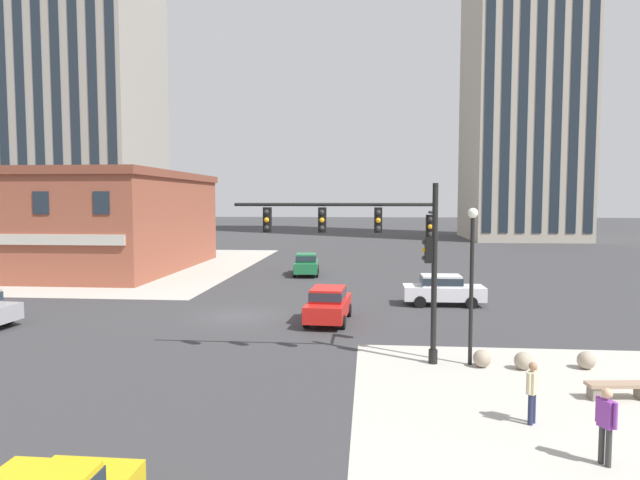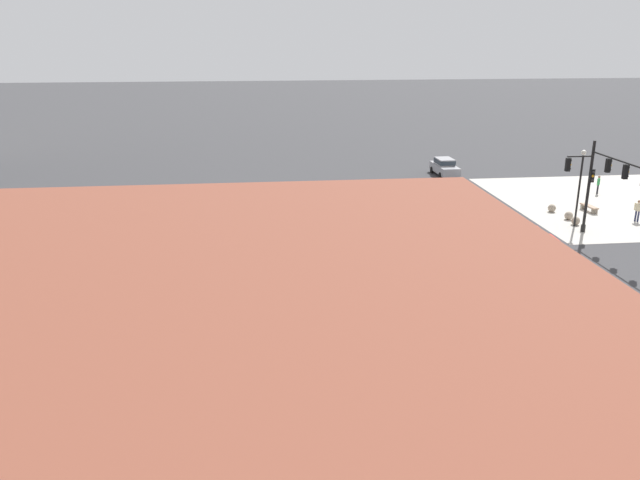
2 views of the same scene
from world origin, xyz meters
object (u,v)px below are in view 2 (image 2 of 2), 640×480
object	(u,v)px
street_lamp_corner_near	(580,179)
traffic_signal_main	(601,178)
bench_near_signal	(589,207)
car_main_southbound_far	(445,166)
car_parked_curb	(422,217)
pedestrian_with_bag	(638,209)
car_cross_eastbound	(522,241)
bollard_sphere_curb_c	(552,208)
car_main_northbound_far	(260,268)
pedestrian_walking_east	(598,184)
bollard_sphere_curb_b	(569,216)
bollard_sphere_curb_a	(576,221)

from	to	relation	value
street_lamp_corner_near	traffic_signal_main	bearing A→B (deg)	175.69
traffic_signal_main	bench_near_signal	distance (m)	8.35
car_main_southbound_far	car_parked_curb	xyz separation A→B (m)	(-17.27, 6.95, 0.00)
street_lamp_corner_near	pedestrian_with_bag	bearing A→B (deg)	-82.73
traffic_signal_main	pedestrian_with_bag	xyz separation A→B (m)	(3.59, -5.38, -3.26)
pedestrian_with_bag	car_cross_eastbound	bearing A→B (deg)	118.07
bollard_sphere_curb_c	car_main_northbound_far	world-z (taller)	car_main_northbound_far
bollard_sphere_curb_c	pedestrian_walking_east	distance (m)	8.41
bench_near_signal	car_main_northbound_far	distance (m)	28.55
bollard_sphere_curb_b	pedestrian_with_bag	size ratio (longest dim) A/B	0.37
pedestrian_walking_east	street_lamp_corner_near	xyz separation A→B (m)	(-9.06, 6.76, 2.56)
car_cross_eastbound	bollard_sphere_curb_c	bearing A→B (deg)	-34.75
pedestrian_walking_east	pedestrian_with_bag	world-z (taller)	pedestrian_with_bag
bollard_sphere_curb_a	car_parked_curb	distance (m)	11.47
car_parked_curb	car_cross_eastbound	bearing A→B (deg)	-141.14
bollard_sphere_curb_b	car_main_southbound_far	xyz separation A→B (m)	(16.05, 4.66, 0.61)
bollard_sphere_curb_c	bench_near_signal	size ratio (longest dim) A/B	0.33
bollard_sphere_curb_a	car_parked_curb	world-z (taller)	car_parked_curb
bench_near_signal	car_main_southbound_far	world-z (taller)	car_main_southbound_far
car_main_southbound_far	car_parked_curb	bearing A→B (deg)	158.07
bollard_sphere_curb_a	bollard_sphere_curb_b	xyz separation A→B (m)	(1.36, -0.16, 0.00)
bench_near_signal	street_lamp_corner_near	distance (m)	5.74
bench_near_signal	pedestrian_with_bag	world-z (taller)	pedestrian_with_bag
traffic_signal_main	street_lamp_corner_near	distance (m)	3.03
pedestrian_with_bag	bollard_sphere_curb_c	bearing A→B (deg)	57.09
pedestrian_with_bag	car_cross_eastbound	size ratio (longest dim) A/B	0.36
bollard_sphere_curb_a	bench_near_signal	xyz separation A→B (m)	(3.33, -2.83, 0.02)
bollard_sphere_curb_a	car_cross_eastbound	size ratio (longest dim) A/B	0.14
car_main_northbound_far	traffic_signal_main	bearing A→B (deg)	-76.33
pedestrian_walking_east	car_parked_curb	size ratio (longest dim) A/B	0.36
bollard_sphere_curb_c	car_cross_eastbound	xyz separation A→B (m)	(-9.40, 6.52, 0.61)
bench_near_signal	pedestrian_with_bag	xyz separation A→B (m)	(-3.03, -2.07, 0.61)
street_lamp_corner_near	car_cross_eastbound	bearing A→B (deg)	130.76
bollard_sphere_curb_c	pedestrian_walking_east	xyz separation A→B (m)	(5.16, -6.61, 0.60)
pedestrian_walking_east	car_main_northbound_far	xyz separation A→B (m)	(-17.47, 29.52, 0.01)
street_lamp_corner_near	car_main_northbound_far	size ratio (longest dim) A/B	1.23
pedestrian_walking_east	street_lamp_corner_near	distance (m)	11.59
bollard_sphere_curb_b	bollard_sphere_curb_c	size ratio (longest dim) A/B	1.00
bench_near_signal	car_main_southbound_far	size ratio (longest dim) A/B	0.41
bollard_sphere_curb_c	car_cross_eastbound	distance (m)	11.45
bollard_sphere_curb_b	pedestrian_with_bag	bearing A→B (deg)	-102.56
bollard_sphere_curb_b	street_lamp_corner_near	bearing A→B (deg)	166.34
traffic_signal_main	car_main_northbound_far	xyz separation A→B (m)	(-5.48, 22.54, -3.28)
traffic_signal_main	bollard_sphere_curb_a	distance (m)	5.12
traffic_signal_main	bench_near_signal	size ratio (longest dim) A/B	3.97
pedestrian_with_bag	car_cross_eastbound	xyz separation A→B (m)	(-6.15, 11.53, -0.02)
bollard_sphere_curb_c	car_main_southbound_far	xyz separation A→B (m)	(13.86, 4.39, 0.61)
bench_near_signal	car_cross_eastbound	bearing A→B (deg)	134.15
bollard_sphere_curb_a	car_parked_curb	size ratio (longest dim) A/B	0.14
pedestrian_walking_east	car_main_southbound_far	bearing A→B (deg)	51.66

